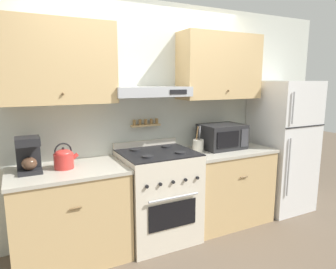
{
  "coord_description": "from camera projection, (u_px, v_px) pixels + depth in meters",
  "views": [
    {
      "loc": [
        -1.29,
        -2.43,
        1.7
      ],
      "look_at": [
        0.1,
        0.28,
        1.15
      ],
      "focal_mm": 32.0,
      "sensor_mm": 36.0,
      "label": 1
    }
  ],
  "objects": [
    {
      "name": "tea_kettle",
      "position": [
        64.0,
        158.0,
        2.75
      ],
      "size": [
        0.23,
        0.18,
        0.24
      ],
      "color": "red",
      "rests_on": "counter_left"
    },
    {
      "name": "wall_back",
      "position": [
        145.0,
        102.0,
        3.31
      ],
      "size": [
        5.2,
        0.46,
        2.55
      ],
      "color": "silver",
      "rests_on": "ground_plane"
    },
    {
      "name": "stove_range",
      "position": [
        158.0,
        195.0,
        3.21
      ],
      "size": [
        0.76,
        0.72,
        1.03
      ],
      "color": "beige",
      "rests_on": "ground_plane"
    },
    {
      "name": "microwave",
      "position": [
        222.0,
        136.0,
        3.57
      ],
      "size": [
        0.5,
        0.39,
        0.29
      ],
      "color": "#232326",
      "rests_on": "counter_right"
    },
    {
      "name": "counter_left",
      "position": [
        70.0,
        214.0,
        2.83
      ],
      "size": [
        1.05,
        0.69,
        0.9
      ],
      "color": "tan",
      "rests_on": "ground_plane"
    },
    {
      "name": "ground_plane",
      "position": [
        172.0,
        252.0,
        3.01
      ],
      "size": [
        16.0,
        16.0,
        0.0
      ],
      "primitive_type": "plane",
      "color": "brown"
    },
    {
      "name": "refrigerator",
      "position": [
        282.0,
        146.0,
        3.96
      ],
      "size": [
        0.68,
        0.7,
        1.69
      ],
      "color": "white",
      "rests_on": "ground_plane"
    },
    {
      "name": "counter_right",
      "position": [
        224.0,
        185.0,
        3.64
      ],
      "size": [
        1.04,
        0.69,
        0.9
      ],
      "color": "tan",
      "rests_on": "ground_plane"
    },
    {
      "name": "utensil_crock",
      "position": [
        198.0,
        145.0,
        3.41
      ],
      "size": [
        0.13,
        0.13,
        0.3
      ],
      "color": "silver",
      "rests_on": "counter_right"
    },
    {
      "name": "coffee_maker",
      "position": [
        28.0,
        155.0,
        2.63
      ],
      "size": [
        0.2,
        0.22,
        0.32
      ],
      "color": "black",
      "rests_on": "counter_left"
    }
  ]
}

